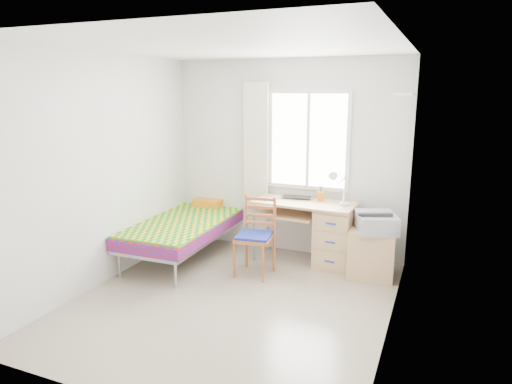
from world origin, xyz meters
TOP-DOWN VIEW (x-y plane):
  - floor at (0.00, 0.00)m, footprint 3.50×3.50m
  - ceiling at (0.00, 0.00)m, footprint 3.50×3.50m
  - wall_back at (0.00, 1.75)m, footprint 3.20×0.00m
  - wall_left at (-1.60, 0.00)m, footprint 0.00×3.50m
  - wall_right at (1.60, 0.00)m, footprint 0.00×3.50m
  - window at (0.30, 1.73)m, footprint 1.10×0.04m
  - curtain at (-0.42, 1.68)m, footprint 0.35×0.05m
  - floating_shelf at (1.49, 1.40)m, footprint 0.20×0.32m
  - bed at (-1.12, 1.06)m, footprint 1.00×2.09m
  - desk at (0.71, 1.42)m, footprint 1.31×0.65m
  - chair at (-0.05, 0.81)m, footprint 0.47×0.47m
  - cabinet at (1.25, 1.26)m, footprint 0.57×0.52m
  - printer at (1.29, 1.23)m, footprint 0.59×0.63m
  - laptop at (0.22, 1.49)m, footprint 0.41×0.29m
  - pen_cup at (0.53, 1.56)m, footprint 0.10×0.10m
  - task_lamp at (0.80, 1.32)m, footprint 0.24×0.33m
  - book at (0.13, 1.41)m, footprint 0.20×0.25m

SIDE VIEW (x-z plane):
  - floor at x=0.00m, z-range 0.00..0.00m
  - cabinet at x=1.25m, z-range 0.00..0.58m
  - desk at x=0.71m, z-range 0.03..0.83m
  - bed at x=-1.12m, z-range -0.01..0.88m
  - chair at x=-0.05m, z-range 0.06..1.01m
  - book at x=0.13m, z-range 0.58..0.60m
  - printer at x=1.29m, z-range 0.58..0.80m
  - laptop at x=0.22m, z-range 0.80..0.83m
  - pen_cup at x=0.53m, z-range 0.80..0.92m
  - task_lamp at x=0.80m, z-range 0.86..1.29m
  - wall_left at x=-1.60m, z-range -0.45..3.05m
  - wall_right at x=1.60m, z-range -0.45..3.05m
  - wall_back at x=0.00m, z-range -0.30..2.90m
  - curtain at x=-0.42m, z-range 0.60..2.30m
  - window at x=0.30m, z-range 0.90..2.20m
  - floating_shelf at x=1.49m, z-range 2.13..2.17m
  - ceiling at x=0.00m, z-range 2.60..2.60m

